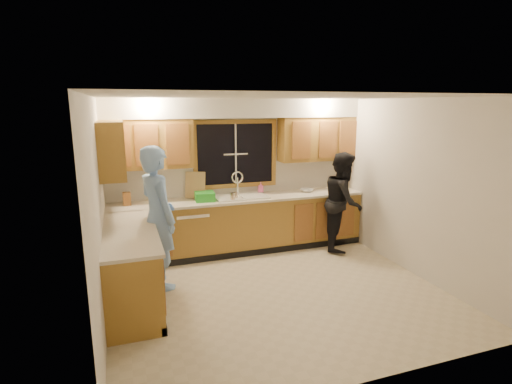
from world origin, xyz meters
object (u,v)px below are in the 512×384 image
Objects in this scene: dishwasher at (191,232)px; dish_crate at (205,197)px; bowl at (307,190)px; soap_bottle at (261,188)px; knife_block at (127,199)px; stove at (133,286)px; woman at (343,201)px; sink at (241,201)px; man at (158,218)px.

dish_crate is at bearing -8.95° from dishwasher.
dish_crate reaches higher than bowl.
dishwasher is at bearing -171.28° from soap_bottle.
dish_crate is at bearing -167.26° from soap_bottle.
knife_block is (-0.93, 0.06, 0.61)m from dishwasher.
stove is at bearing -95.31° from knife_block.
bowl is (-0.44, 0.48, 0.12)m from woman.
sink is 3.87× the size of bowl.
man is 2.79m from bowl.
dishwasher is 4.21× the size of soap_bottle.
knife_block is (-1.78, 0.05, 0.16)m from sink.
man is 8.59× the size of bowl.
dishwasher is 2.04m from stove.
knife_block is (-3.43, 0.50, 0.20)m from woman.
soap_bottle reaches higher than bowl.
stove is at bearing 137.88° from man.
knife_block is at bearing 179.58° from bowl.
bowl is (1.82, 0.08, -0.04)m from dish_crate.
knife_block reaches higher than dish_crate.
man is (-0.57, -0.90, 0.54)m from dishwasher.
man is at bearing -122.26° from dishwasher.
dish_crate is (1.19, 1.77, 0.54)m from stove.
sink is at bearing -6.23° from knife_block.
woman is 8.47× the size of soap_bottle.
sink reaches higher than dish_crate.
soap_bottle is (1.02, 0.23, 0.03)m from dish_crate.
woman is 3.47m from knife_block.
bowl reaches higher than dishwasher.
soap_bottle is 0.88× the size of bowl.
sink is 4.41× the size of soap_bottle.
woman is at bearing 21.61° from stove.
woman is at bearing -100.89° from man.
knife_block is at bearing 114.89° from woman.
sink is at bearing -178.83° from bowl.
knife_block reaches higher than bowl.
dish_crate reaches higher than dishwasher.
man is at bearing 67.21° from stove.
woman is (3.45, 1.37, 0.38)m from stove.
bowl reaches higher than stove.
knife_block is at bearing 176.25° from dishwasher.
soap_bottle is at bearing -78.48° from man.
stove is (-1.80, -1.82, -0.41)m from sink.
woman is at bearing -47.47° from bowl.
sink is 0.96m from dishwasher.
soap_bottle is (0.41, 0.18, 0.15)m from sink.
dishwasher is at bearing 62.31° from stove.
dishwasher is at bearing -178.91° from bowl.
soap_bottle is at bearing 169.05° from bowl.
dish_crate is (0.81, 0.86, 0.04)m from man.
bowl is at bearing -5.16° from knife_block.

